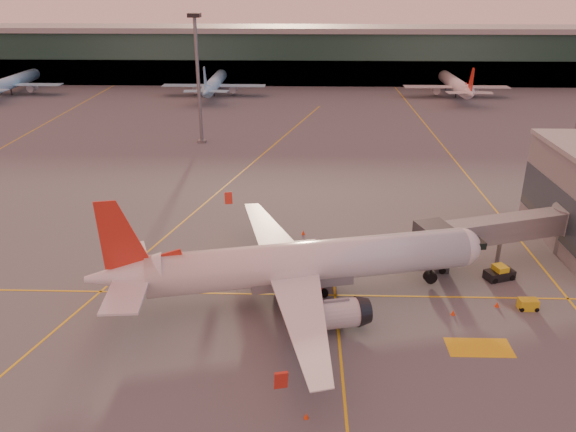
{
  "coord_description": "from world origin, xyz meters",
  "views": [
    {
      "loc": [
        1.47,
        -47.82,
        31.7
      ],
      "look_at": [
        -0.41,
        15.11,
        5.0
      ],
      "focal_mm": 35.0,
      "sensor_mm": 36.0,
      "label": 1
    }
  ],
  "objects_px": {
    "main_airplane": "(298,265)",
    "gpu_cart": "(528,304)",
    "catering_truck": "(306,268)",
    "pushback_tug": "(500,273)"
  },
  "relations": [
    {
      "from": "gpu_cart",
      "to": "catering_truck",
      "type": "bearing_deg",
      "value": 170.1
    },
    {
      "from": "catering_truck",
      "to": "gpu_cart",
      "type": "distance_m",
      "value": 23.37
    },
    {
      "from": "main_airplane",
      "to": "gpu_cart",
      "type": "bearing_deg",
      "value": -16.45
    },
    {
      "from": "catering_truck",
      "to": "pushback_tug",
      "type": "xyz_separation_m",
      "value": [
        22.11,
        3.06,
        -2.01
      ]
    },
    {
      "from": "gpu_cart",
      "to": "pushback_tug",
      "type": "distance_m",
      "value": 6.47
    },
    {
      "from": "catering_truck",
      "to": "gpu_cart",
      "type": "height_order",
      "value": "catering_truck"
    },
    {
      "from": "main_airplane",
      "to": "catering_truck",
      "type": "height_order",
      "value": "main_airplane"
    },
    {
      "from": "main_airplane",
      "to": "gpu_cart",
      "type": "height_order",
      "value": "main_airplane"
    },
    {
      "from": "catering_truck",
      "to": "main_airplane",
      "type": "bearing_deg",
      "value": -105.35
    },
    {
      "from": "main_airplane",
      "to": "gpu_cart",
      "type": "relative_size",
      "value": 20.54
    }
  ]
}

